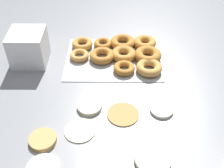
{
  "coord_description": "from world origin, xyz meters",
  "views": [
    {
      "loc": [
        -0.0,
        0.68,
        0.72
      ],
      "look_at": [
        -0.0,
        -0.08,
        0.04
      ],
      "focal_mm": 45.0,
      "sensor_mm": 36.0,
      "label": 1
    }
  ],
  "objects_px": {
    "pancake_1": "(151,159)",
    "pancake_5": "(160,110)",
    "pancake_3": "(41,140)",
    "pancake_4": "(94,167)",
    "pancake_6": "(88,106)",
    "container_stack": "(28,47)",
    "donut_tray": "(120,54)",
    "pancake_7": "(78,130)",
    "pancake_2": "(122,114)"
  },
  "relations": [
    {
      "from": "donut_tray",
      "to": "container_stack",
      "type": "bearing_deg",
      "value": 4.55
    },
    {
      "from": "pancake_5",
      "to": "pancake_2",
      "type": "bearing_deg",
      "value": 8.31
    },
    {
      "from": "pancake_4",
      "to": "pancake_5",
      "type": "height_order",
      "value": "pancake_5"
    },
    {
      "from": "pancake_3",
      "to": "pancake_7",
      "type": "xyz_separation_m",
      "value": [
        -0.11,
        -0.04,
        -0.0
      ]
    },
    {
      "from": "pancake_5",
      "to": "pancake_6",
      "type": "bearing_deg",
      "value": -3.57
    },
    {
      "from": "pancake_3",
      "to": "pancake_5",
      "type": "bearing_deg",
      "value": -161.2
    },
    {
      "from": "pancake_5",
      "to": "container_stack",
      "type": "bearing_deg",
      "value": -28.8
    },
    {
      "from": "pancake_1",
      "to": "pancake_3",
      "type": "height_order",
      "value": "pancake_3"
    },
    {
      "from": "pancake_3",
      "to": "donut_tray",
      "type": "distance_m",
      "value": 0.51
    },
    {
      "from": "pancake_2",
      "to": "pancake_7",
      "type": "height_order",
      "value": "same"
    },
    {
      "from": "container_stack",
      "to": "pancake_5",
      "type": "bearing_deg",
      "value": 151.2
    },
    {
      "from": "pancake_2",
      "to": "container_stack",
      "type": "relative_size",
      "value": 0.79
    },
    {
      "from": "pancake_2",
      "to": "pancake_4",
      "type": "relative_size",
      "value": 1.0
    },
    {
      "from": "pancake_6",
      "to": "container_stack",
      "type": "bearing_deg",
      "value": -45.46
    },
    {
      "from": "pancake_2",
      "to": "donut_tray",
      "type": "relative_size",
      "value": 0.27
    },
    {
      "from": "pancake_2",
      "to": "pancake_4",
      "type": "xyz_separation_m",
      "value": [
        0.08,
        0.21,
        -0.0
      ]
    },
    {
      "from": "pancake_1",
      "to": "container_stack",
      "type": "height_order",
      "value": "container_stack"
    },
    {
      "from": "pancake_3",
      "to": "pancake_7",
      "type": "bearing_deg",
      "value": -159.54
    },
    {
      "from": "pancake_3",
      "to": "pancake_4",
      "type": "relative_size",
      "value": 0.78
    },
    {
      "from": "pancake_4",
      "to": "donut_tray",
      "type": "distance_m",
      "value": 0.55
    },
    {
      "from": "pancake_3",
      "to": "donut_tray",
      "type": "xyz_separation_m",
      "value": [
        -0.25,
        -0.45,
        0.01
      ]
    },
    {
      "from": "pancake_3",
      "to": "pancake_6",
      "type": "xyz_separation_m",
      "value": [
        -0.14,
        -0.15,
        -0.0
      ]
    },
    {
      "from": "pancake_5",
      "to": "donut_tray",
      "type": "xyz_separation_m",
      "value": [
        0.13,
        -0.31,
        0.01
      ]
    },
    {
      "from": "pancake_5",
      "to": "container_stack",
      "type": "height_order",
      "value": "container_stack"
    },
    {
      "from": "pancake_4",
      "to": "container_stack",
      "type": "relative_size",
      "value": 0.78
    },
    {
      "from": "pancake_2",
      "to": "pancake_4",
      "type": "distance_m",
      "value": 0.22
    },
    {
      "from": "pancake_1",
      "to": "pancake_4",
      "type": "relative_size",
      "value": 1.0
    },
    {
      "from": "pancake_1",
      "to": "pancake_3",
      "type": "distance_m",
      "value": 0.34
    },
    {
      "from": "pancake_4",
      "to": "pancake_6",
      "type": "bearing_deg",
      "value": -82.03
    },
    {
      "from": "pancake_4",
      "to": "pancake_7",
      "type": "height_order",
      "value": "same"
    },
    {
      "from": "pancake_2",
      "to": "pancake_5",
      "type": "xyz_separation_m",
      "value": [
        -0.13,
        -0.02,
        0.0
      ]
    },
    {
      "from": "donut_tray",
      "to": "pancake_5",
      "type": "bearing_deg",
      "value": 113.1
    },
    {
      "from": "pancake_5",
      "to": "donut_tray",
      "type": "height_order",
      "value": "donut_tray"
    },
    {
      "from": "pancake_6",
      "to": "pancake_7",
      "type": "height_order",
      "value": "pancake_6"
    },
    {
      "from": "donut_tray",
      "to": "pancake_1",
      "type": "bearing_deg",
      "value": 99.11
    },
    {
      "from": "pancake_5",
      "to": "pancake_6",
      "type": "relative_size",
      "value": 0.93
    },
    {
      "from": "pancake_1",
      "to": "pancake_6",
      "type": "relative_size",
      "value": 1.25
    },
    {
      "from": "pancake_1",
      "to": "pancake_4",
      "type": "height_order",
      "value": "pancake_1"
    },
    {
      "from": "pancake_1",
      "to": "pancake_7",
      "type": "xyz_separation_m",
      "value": [
        0.22,
        -0.11,
        -0.0
      ]
    },
    {
      "from": "pancake_6",
      "to": "pancake_3",
      "type": "bearing_deg",
      "value": 47.25
    },
    {
      "from": "donut_tray",
      "to": "pancake_3",
      "type": "bearing_deg",
      "value": 60.23
    },
    {
      "from": "pancake_1",
      "to": "pancake_5",
      "type": "xyz_separation_m",
      "value": [
        -0.05,
        -0.2,
        -0.0
      ]
    },
    {
      "from": "pancake_5",
      "to": "donut_tray",
      "type": "bearing_deg",
      "value": -66.9
    },
    {
      "from": "pancake_5",
      "to": "pancake_7",
      "type": "height_order",
      "value": "pancake_5"
    },
    {
      "from": "pancake_3",
      "to": "pancake_4",
      "type": "bearing_deg",
      "value": 151.35
    },
    {
      "from": "pancake_2",
      "to": "donut_tray",
      "type": "height_order",
      "value": "donut_tray"
    },
    {
      "from": "pancake_2",
      "to": "pancake_6",
      "type": "height_order",
      "value": "pancake_6"
    },
    {
      "from": "pancake_3",
      "to": "pancake_2",
      "type": "bearing_deg",
      "value": -156.08
    },
    {
      "from": "pancake_6",
      "to": "pancake_4",
      "type": "bearing_deg",
      "value": 97.97
    },
    {
      "from": "pancake_4",
      "to": "pancake_5",
      "type": "relative_size",
      "value": 1.35
    }
  ]
}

